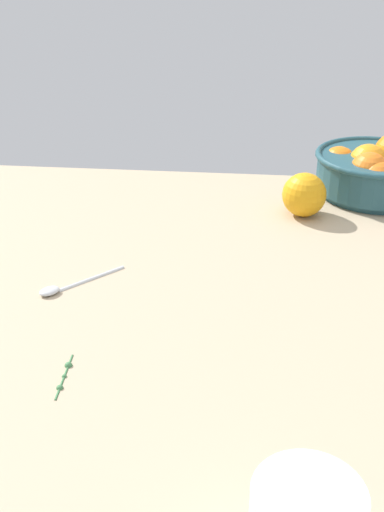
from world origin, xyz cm
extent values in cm
cube|color=tan|center=(0.00, 0.00, -1.50)|extent=(131.72, 109.67, 3.00)
cylinder|color=#234C56|center=(35.07, 45.73, 0.60)|extent=(22.14, 22.14, 1.20)
cylinder|color=#234C56|center=(35.07, 45.73, 4.61)|extent=(24.06, 24.06, 6.82)
torus|color=#234C56|center=(35.07, 45.73, 8.02)|extent=(25.26, 25.26, 1.20)
sphere|color=orange|center=(35.47, 48.79, 6.08)|extent=(6.60, 6.60, 6.60)
sphere|color=orange|center=(27.78, 48.79, 5.16)|extent=(7.38, 7.38, 7.38)
sphere|color=orange|center=(33.17, 45.96, 6.47)|extent=(7.86, 7.86, 7.86)
sphere|color=orange|center=(32.70, 41.31, 6.34)|extent=(7.70, 7.70, 7.70)
sphere|color=orange|center=(34.04, 39.42, 5.50)|extent=(7.25, 7.25, 7.25)
sphere|color=orange|center=(19.82, 33.27, 4.17)|extent=(8.34, 8.34, 8.34)
ellipsoid|color=silver|center=(-19.51, -0.29, 0.50)|extent=(3.84, 3.85, 1.00)
cylinder|color=silver|center=(-14.28, 5.00, 0.35)|extent=(8.72, 8.79, 0.70)
cylinder|color=#3E7546|center=(-11.80, -18.69, 0.15)|extent=(0.65, 8.57, 0.30)
sphere|color=#3E7546|center=(-11.88, -16.55, 0.30)|extent=(0.99, 0.99, 0.99)
sphere|color=#3E7546|center=(-11.80, -18.69, 0.30)|extent=(0.63, 0.63, 0.63)
sphere|color=#3E7546|center=(-11.71, -20.83, 0.30)|extent=(0.85, 0.85, 0.85)
camera|label=1|loc=(9.75, -75.95, 47.85)|focal=43.02mm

